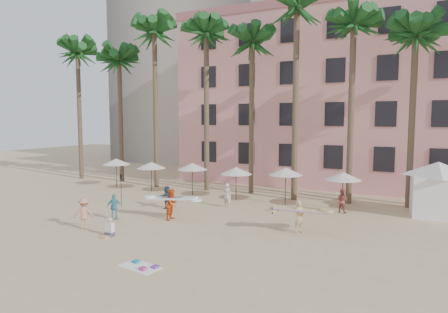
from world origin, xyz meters
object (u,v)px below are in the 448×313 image
cabana (438,184)px  carrier_yellow (299,215)px  pink_hotel (371,100)px  carrier_white (172,203)px

cabana → carrier_yellow: bearing=-130.9°
pink_hotel → carrier_white: size_ratio=10.75×
carrier_white → cabana: bearing=30.2°
carrier_yellow → carrier_white: bearing=-174.9°
pink_hotel → cabana: bearing=-65.1°
pink_hotel → carrier_yellow: bearing=-93.0°
cabana → carrier_yellow: (-6.77, -7.81, -1.05)m
pink_hotel → cabana: (5.71, -12.31, -5.93)m
carrier_white → carrier_yellow: bearing=5.1°
pink_hotel → carrier_yellow: size_ratio=11.68×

